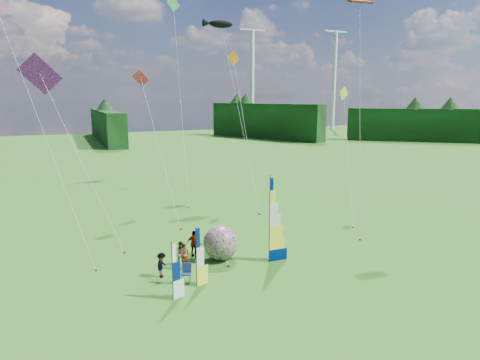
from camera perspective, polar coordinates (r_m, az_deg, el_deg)
name	(u,v)px	position (r m, az deg, el deg)	size (l,w,h in m)	color
ground	(284,287)	(24.89, 5.93, -14.02)	(220.00, 220.00, 0.00)	#2E7F1B
treeline_ring	(286,219)	(23.47, 6.12, -5.15)	(210.00, 210.00, 8.00)	#164C1C
turbine_left	(334,82)	(140.48, 12.42, 12.70)	(8.00, 1.20, 30.00)	silver
turbine_right	(252,81)	(134.01, 1.64, 13.04)	(8.00, 1.20, 30.00)	silver
feather_banner_main	(270,221)	(27.31, 3.96, -5.47)	(1.48, 0.10, 5.53)	#001660
side_banner_left	(196,258)	(24.26, -5.84, -10.30)	(0.96, 0.10, 3.43)	#FBF531
side_banner_far	(172,273)	(22.94, -8.99, -12.10)	(0.93, 0.10, 3.12)	white
bol_inflatable	(221,243)	(28.23, -2.59, -8.34)	(2.30, 2.30, 2.30)	#04008B
spectator_a	(185,257)	(26.90, -7.33, -10.13)	(0.61, 0.40, 1.68)	#66594C
spectator_b	(181,254)	(27.54, -7.81, -9.73)	(0.77, 0.38, 1.59)	#66594C
spectator_c	(162,265)	(26.11, -10.41, -11.10)	(0.98, 0.36, 1.51)	#66594C
spectator_d	(194,244)	(28.85, -6.12, -8.47)	(1.06, 0.43, 1.81)	#66594C
camp_chair	(186,272)	(25.54, -7.17, -12.13)	(0.59, 0.59, 1.02)	#132248
kite_whale	(239,102)	(43.22, -0.19, 10.31)	(4.19, 15.52, 19.86)	black
kite_rainbow_delta	(79,142)	(32.37, -20.65, 4.75)	(9.55, 12.37, 14.71)	red
kite_parafoil	(361,103)	(34.97, 15.78, 9.88)	(7.28, 9.68, 20.08)	red
small_kite_red	(159,142)	(37.20, -10.72, 5.00)	(3.66, 10.47, 13.40)	#DE3040
small_kite_orange	(245,125)	(41.65, 0.74, 7.39)	(3.60, 11.07, 15.67)	orange
small_kite_yellow	(348,149)	(38.75, 14.25, 3.99)	(5.84, 9.16, 11.93)	#F3F93B
small_kite_pink	(44,125)	(29.38, -24.73, 6.73)	(7.17, 8.85, 17.63)	#DA5AA5
small_kite_green	(180,93)	(45.01, -7.95, 11.45)	(4.29, 12.51, 21.76)	#48CD6D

